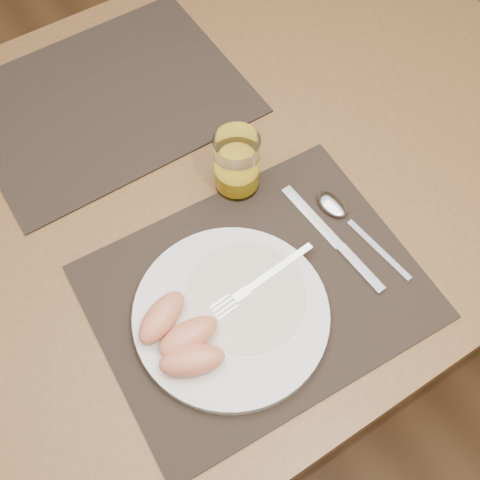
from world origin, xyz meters
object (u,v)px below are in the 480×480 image
at_px(placemat_far, 107,100).
at_px(spoon, 339,210).
at_px(plate, 231,315).
at_px(knife, 340,246).
at_px(fork, 255,285).
at_px(juice_glass, 237,165).
at_px(table, 185,213).
at_px(placemat_near, 257,291).

bearing_deg(placemat_far, spoon, -64.01).
bearing_deg(plate, knife, 1.93).
bearing_deg(fork, juice_glass, 65.01).
bearing_deg(spoon, table, 134.79).
xyz_separation_m(plate, juice_glass, (0.13, 0.19, 0.04)).
distance_m(placemat_far, plate, 0.45).
bearing_deg(table, fork, -90.97).
xyz_separation_m(table, placemat_near, (-0.00, -0.22, 0.09)).
height_order(fork, spoon, fork).
relative_size(table, placemat_far, 3.11).
xyz_separation_m(placemat_far, plate, (-0.04, -0.45, 0.01)).
height_order(table, fork, fork).
bearing_deg(table, plate, -102.76).
bearing_deg(fork, spoon, 12.45).
bearing_deg(placemat_near, knife, -2.78).
bearing_deg(placemat_far, fork, -88.20).
relative_size(placemat_far, knife, 2.04).
xyz_separation_m(plate, knife, (0.19, 0.01, -0.01)).
distance_m(placemat_near, juice_glass, 0.19).
bearing_deg(juice_glass, spoon, -52.01).
bearing_deg(placemat_far, placemat_near, -87.83).
xyz_separation_m(placemat_near, knife, (0.14, -0.01, 0.00)).
relative_size(fork, spoon, 0.91).
bearing_deg(juice_glass, knife, -69.88).
bearing_deg(placemat_near, table, 89.79).
bearing_deg(fork, table, 89.03).
distance_m(placemat_near, knife, 0.14).
distance_m(placemat_near, placemat_far, 0.44).
bearing_deg(plate, spoon, 13.66).
xyz_separation_m(table, knife, (0.14, -0.23, 0.09)).
bearing_deg(placemat_near, juice_glass, 66.13).
bearing_deg(table, spoon, -45.21).
height_order(fork, knife, fork).
relative_size(placemat_near, spoon, 2.34).
bearing_deg(knife, spoon, 54.02).
xyz_separation_m(fork, knife, (0.14, -0.01, -0.02)).
height_order(placemat_far, spoon, spoon).
bearing_deg(juice_glass, placemat_near, -113.87).
distance_m(table, plate, 0.26).
relative_size(spoon, juice_glass, 1.82).
relative_size(placemat_near, placemat_far, 1.00).
relative_size(plate, fork, 1.54).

